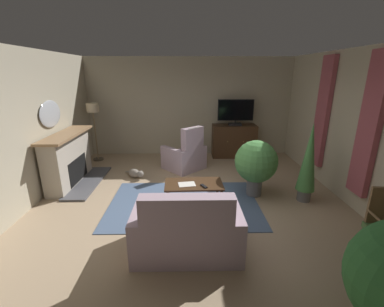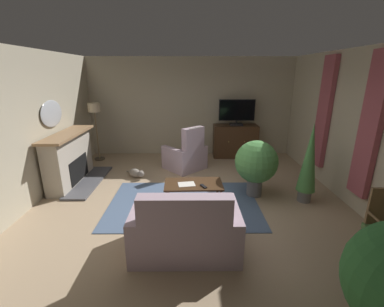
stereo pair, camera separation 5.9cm
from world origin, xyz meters
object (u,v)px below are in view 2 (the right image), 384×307
object	(u,v)px
sofa_floral	(186,231)
potted_plant_small_fern_corner	(256,163)
television	(237,112)
cat	(136,173)
fireplace	(71,160)
armchair_facing_sofa	(186,156)
wall_mirror_oval	(52,114)
tv_remote	(204,186)
potted_plant_on_hearth_side	(309,161)
coffee_table	(193,186)
floor_lamp	(95,115)
folded_newspaper	(187,184)
tv_cabinet	(235,142)

from	to	relation	value
sofa_floral	potted_plant_small_fern_corner	world-z (taller)	potted_plant_small_fern_corner
television	cat	bearing A→B (deg)	-149.13
fireplace	television	size ratio (longest dim) A/B	1.80
television	armchair_facing_sofa	bearing A→B (deg)	-145.08
wall_mirror_oval	sofa_floral	distance (m)	3.89
tv_remote	potted_plant_on_hearth_side	size ratio (longest dim) A/B	0.11
potted_plant_small_fern_corner	cat	world-z (taller)	potted_plant_small_fern_corner
coffee_table	potted_plant_on_hearth_side	distance (m)	2.18
fireplace	floor_lamp	size ratio (longest dim) A/B	1.13
fireplace	coffee_table	distance (m)	2.90
tv_remote	armchair_facing_sofa	xyz separation A→B (m)	(-0.34, 2.04, -0.10)
coffee_table	folded_newspaper	xyz separation A→B (m)	(-0.13, -0.05, 0.05)
coffee_table	tv_remote	size ratio (longest dim) A/B	6.30
potted_plant_on_hearth_side	tv_cabinet	bearing A→B (deg)	107.66
coffee_table	folded_newspaper	distance (m)	0.14
potted_plant_on_hearth_side	cat	bearing A→B (deg)	160.99
fireplace	folded_newspaper	size ratio (longest dim) A/B	5.99
cat	floor_lamp	size ratio (longest dim) A/B	0.33
tv_cabinet	tv_remote	size ratio (longest dim) A/B	7.34
folded_newspaper	armchair_facing_sofa	size ratio (longest dim) A/B	0.25
television	potted_plant_on_hearth_side	bearing A→B (deg)	-72.02
tv_cabinet	floor_lamp	distance (m)	3.98
fireplace	sofa_floral	world-z (taller)	fireplace
tv_remote	sofa_floral	xyz separation A→B (m)	(-0.30, -1.17, -0.12)
coffee_table	sofa_floral	size ratio (longest dim) A/B	0.74
coffee_table	potted_plant_on_hearth_side	xyz separation A→B (m)	(2.13, 0.14, 0.43)
folded_newspaper	potted_plant_small_fern_corner	distance (m)	1.45
potted_plant_small_fern_corner	potted_plant_on_hearth_side	world-z (taller)	potted_plant_on_hearth_side
sofa_floral	potted_plant_small_fern_corner	size ratio (longest dim) A/B	1.28
fireplace	potted_plant_small_fern_corner	xyz separation A→B (m)	(3.92, -0.66, 0.15)
potted_plant_small_fern_corner	floor_lamp	xyz separation A→B (m)	(-3.87, 2.26, 0.60)
television	coffee_table	world-z (taller)	television
wall_mirror_oval	floor_lamp	size ratio (longest dim) A/B	0.53
sofa_floral	armchair_facing_sofa	bearing A→B (deg)	90.75
wall_mirror_oval	television	distance (m)	4.57
tv_remote	potted_plant_small_fern_corner	world-z (taller)	potted_plant_small_fern_corner
tv_remote	potted_plant_small_fern_corner	xyz separation A→B (m)	(1.05, 0.55, 0.24)
armchair_facing_sofa	potted_plant_small_fern_corner	xyz separation A→B (m)	(1.39, -1.49, 0.34)
sofa_floral	floor_lamp	world-z (taller)	floor_lamp
wall_mirror_oval	television	bearing A→B (deg)	23.49
armchair_facing_sofa	potted_plant_on_hearth_side	xyz separation A→B (m)	(2.29, -1.75, 0.47)
armchair_facing_sofa	cat	xyz separation A→B (m)	(-1.17, -0.56, -0.23)
wall_mirror_oval	armchair_facing_sofa	size ratio (longest dim) A/B	0.71
tv_cabinet	coffee_table	size ratio (longest dim) A/B	1.17
tv_cabinet	potted_plant_small_fern_corner	world-z (taller)	potted_plant_small_fern_corner
coffee_table	cat	size ratio (longest dim) A/B	2.06
tv_remote	floor_lamp	bearing A→B (deg)	17.59
potted_plant_small_fern_corner	potted_plant_on_hearth_side	distance (m)	0.95
sofa_floral	potted_plant_on_hearth_side	size ratio (longest dim) A/B	0.94
armchair_facing_sofa	potted_plant_small_fern_corner	size ratio (longest dim) A/B	1.05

